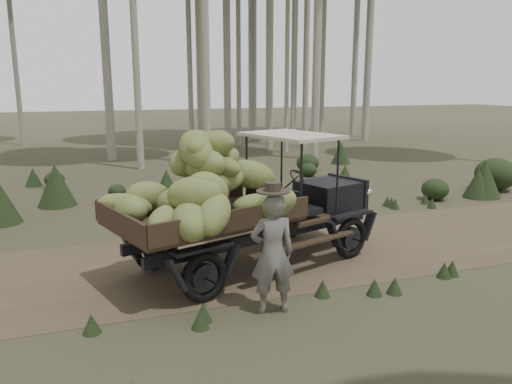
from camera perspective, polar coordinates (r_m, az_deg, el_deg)
ground at (r=10.63m, az=4.56°, el=-6.95°), size 120.00×120.00×0.00m
dirt_track at (r=10.62m, az=4.56°, el=-6.93°), size 70.00×4.00×0.01m
banana_truck at (r=9.02m, az=-3.62°, el=0.24°), size 5.76×3.65×2.83m
farmer at (r=7.68m, az=1.90°, el=-6.87°), size 0.74×0.57×2.07m
undergrowth at (r=11.01m, az=6.49°, el=-3.45°), size 21.97×19.45×1.36m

